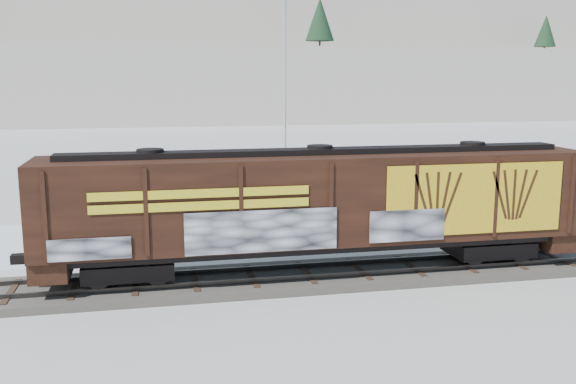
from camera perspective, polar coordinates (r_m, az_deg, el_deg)
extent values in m
plane|color=white|center=(23.91, 6.35, -7.50)|extent=(500.00, 500.00, 0.00)
cube|color=#59544C|center=(23.87, 6.36, -7.18)|extent=(50.00, 3.40, 0.28)
cube|color=#33302D|center=(23.16, 6.93, -7.18)|extent=(50.00, 0.10, 0.15)
cube|color=#33302D|center=(24.46, 5.84, -6.21)|extent=(50.00, 0.10, 0.15)
cube|color=white|center=(30.86, 2.00, -3.38)|extent=(40.00, 8.00, 0.03)
cube|color=white|center=(116.85, -8.48, 9.41)|extent=(360.00, 40.00, 12.00)
cube|color=white|center=(146.88, -9.29, 11.85)|extent=(360.00, 40.00, 24.00)
cube|color=white|center=(182.05, -9.88, 13.20)|extent=(360.00, 50.00, 35.00)
cone|color=#17311C|center=(115.83, 2.85, 15.10)|extent=(5.04, 5.04, 7.38)
cone|color=#17311C|center=(141.02, 21.93, 13.15)|extent=(4.20, 4.20, 6.15)
cube|color=black|center=(22.55, -13.96, -6.50)|extent=(3.00, 2.00, 0.90)
cube|color=black|center=(25.70, 17.34, -4.62)|extent=(3.00, 2.00, 0.90)
cylinder|color=black|center=(21.86, -16.53, -7.15)|extent=(0.90, 0.12, 0.90)
cube|color=black|center=(23.10, 2.77, -4.45)|extent=(19.37, 2.40, 0.25)
cube|color=#33180E|center=(22.74, 2.81, -0.43)|extent=(19.37, 3.00, 3.05)
cube|color=black|center=(22.50, 2.84, 3.65)|extent=(17.82, 0.90, 0.20)
cube|color=gold|center=(23.24, 16.37, -0.60)|extent=(6.58, 0.03, 2.47)
cube|color=gold|center=(20.49, -7.68, -0.68)|extent=(6.97, 0.02, 0.70)
cube|color=silver|center=(20.94, -2.30, -3.51)|extent=(5.04, 0.03, 1.40)
cylinder|color=silver|center=(35.45, -0.25, -1.46)|extent=(0.90, 0.90, 0.20)
cylinder|color=silver|center=(34.73, -0.26, 9.27)|extent=(0.14, 0.14, 13.40)
imported|color=#BABEC2|center=(28.97, 1.54, -2.78)|extent=(4.56, 3.10, 1.44)
imported|color=white|center=(32.54, 9.28, -1.56)|extent=(4.14, 1.62, 1.34)
imported|color=#202428|center=(29.91, 7.78, -2.60)|extent=(4.59, 2.21, 1.29)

